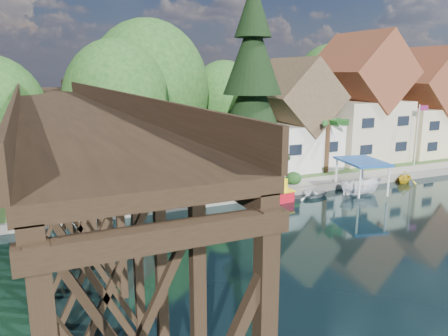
{
  "coord_description": "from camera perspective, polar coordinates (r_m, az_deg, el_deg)",
  "views": [
    {
      "loc": [
        -17.66,
        -21.75,
        10.13
      ],
      "look_at": [
        -5.12,
        6.0,
        3.37
      ],
      "focal_mm": 35.0,
      "sensor_mm": 36.0,
      "label": 1
    }
  ],
  "objects": [
    {
      "name": "bank",
      "position": [
        59.31,
        -6.64,
        2.83
      ],
      "size": [
        140.0,
        52.0,
        0.5
      ],
      "primitive_type": "cube",
      "color": "#2B461C",
      "rests_on": "ground"
    },
    {
      "name": "palm_tree",
      "position": [
        42.93,
        13.47,
        5.7
      ],
      "size": [
        4.91,
        4.91,
        5.49
      ],
      "color": "#382314",
      "rests_on": "bank"
    },
    {
      "name": "trestle_bridge",
      "position": [
        27.39,
        -20.46,
        1.66
      ],
      "size": [
        4.12,
        44.18,
        9.3
      ],
      "color": "black",
      "rests_on": "ground"
    },
    {
      "name": "promenade",
      "position": [
        40.2,
        12.62,
        -1.62
      ],
      "size": [
        50.0,
        2.6,
        0.06
      ],
      "primitive_type": "cube",
      "color": "gray",
      "rests_on": "bank"
    },
    {
      "name": "conifer",
      "position": [
        38.43,
        3.71,
        10.48
      ],
      "size": [
        6.99,
        6.99,
        17.21
      ],
      "color": "#382314",
      "rests_on": "bank"
    },
    {
      "name": "boat_white_a",
      "position": [
        36.78,
        11.01,
        -3.13
      ],
      "size": [
        3.93,
        3.14,
        0.73
      ],
      "primitive_type": "imported",
      "rotation": [
        0.0,
        0.0,
        1.37
      ],
      "color": "silver",
      "rests_on": "ground"
    },
    {
      "name": "house_left",
      "position": [
        45.36,
        8.84,
        6.04
      ],
      "size": [
        7.64,
        8.64,
        11.02
      ],
      "color": "silver",
      "rests_on": "bank"
    },
    {
      "name": "house_right",
      "position": [
        57.13,
        24.31,
        7.04
      ],
      "size": [
        8.15,
        8.64,
        12.45
      ],
      "color": "beige",
      "rests_on": "bank"
    },
    {
      "name": "shrubs",
      "position": [
        34.8,
        -1.42,
        -2.31
      ],
      "size": [
        15.76,
        2.47,
        1.7
      ],
      "color": "#173914",
      "rests_on": "bank"
    },
    {
      "name": "bg_trees",
      "position": [
        46.96,
        -0.86,
        9.04
      ],
      "size": [
        49.9,
        13.3,
        10.57
      ],
      "color": "#382314",
      "rests_on": "bank"
    },
    {
      "name": "house_center",
      "position": [
        51.08,
        17.16,
        7.79
      ],
      "size": [
        8.65,
        9.18,
        13.89
      ],
      "color": "#C0B596",
      "rests_on": "bank"
    },
    {
      "name": "seawall",
      "position": [
        38.08,
        11.36,
        -2.68
      ],
      "size": [
        60.0,
        0.4,
        0.62
      ],
      "primitive_type": "cube",
      "color": "slate",
      "rests_on": "ground"
    },
    {
      "name": "ground",
      "position": [
        29.79,
        14.0,
        -7.76
      ],
      "size": [
        140.0,
        140.0,
        0.0
      ],
      "primitive_type": "plane",
      "color": "black",
      "rests_on": "ground"
    },
    {
      "name": "flagpole",
      "position": [
        49.49,
        24.08,
        4.75
      ],
      "size": [
        0.96,
        0.34,
        6.33
      ],
      "color": "white",
      "rests_on": "bank"
    },
    {
      "name": "boat_yellow",
      "position": [
        43.78,
        22.58,
        -0.98
      ],
      "size": [
        3.14,
        2.99,
        1.29
      ],
      "primitive_type": "imported",
      "rotation": [
        0.0,
        0.0,
        2.03
      ],
      "color": "yellow",
      "rests_on": "ground"
    },
    {
      "name": "boat_canopy",
      "position": [
        38.33,
        17.46,
        -1.48
      ],
      "size": [
        3.95,
        5.04,
        2.9
      ],
      "color": "white",
      "rests_on": "ground"
    },
    {
      "name": "tugboat",
      "position": [
        34.67,
        6.18,
        -3.24
      ],
      "size": [
        3.72,
        2.35,
        2.54
      ],
      "color": "red",
      "rests_on": "ground"
    },
    {
      "name": "shed",
      "position": [
        37.39,
        -13.71,
        2.44
      ],
      "size": [
        5.09,
        5.4,
        7.85
      ],
      "color": "silver",
      "rests_on": "bank"
    }
  ]
}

